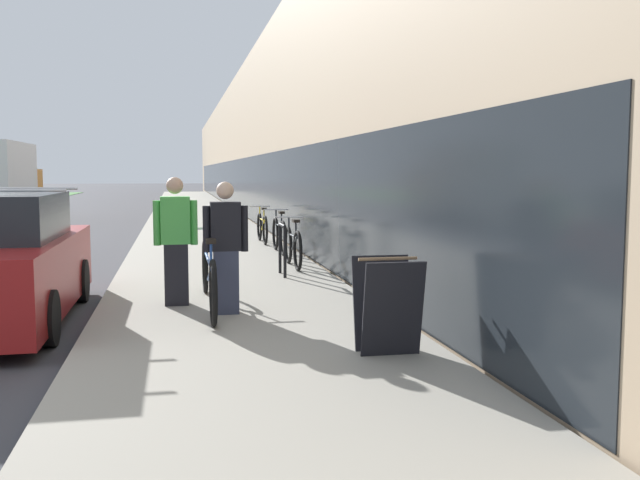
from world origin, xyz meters
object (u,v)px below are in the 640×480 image
(bike_rack_hoop, at_px, (282,244))
(cruiser_bike_middle, at_px, (279,235))
(cruiser_bike_nearest, at_px, (293,246))
(cruiser_bike_farthest, at_px, (262,227))
(tandem_bicycle, at_px, (209,276))
(person_bystander, at_px, (176,241))
(sandwich_board_sign, at_px, (387,305))
(person_rider, at_px, (226,248))

(bike_rack_hoop, distance_m, cruiser_bike_middle, 3.27)
(cruiser_bike_nearest, distance_m, cruiser_bike_farthest, 4.49)
(tandem_bicycle, relative_size, cruiser_bike_middle, 1.63)
(person_bystander, distance_m, cruiser_bike_nearest, 3.84)
(tandem_bicycle, relative_size, sandwich_board_sign, 3.26)
(person_rider, height_order, person_bystander, person_bystander)
(person_rider, distance_m, cruiser_bike_nearest, 4.19)
(cruiser_bike_nearest, bearing_deg, person_rider, -110.17)
(person_rider, distance_m, cruiser_bike_middle, 6.40)
(person_rider, relative_size, cruiser_bike_middle, 0.87)
(bike_rack_hoop, bearing_deg, tandem_bicycle, -116.72)
(tandem_bicycle, height_order, person_rider, person_rider)
(bike_rack_hoop, xyz_separation_m, cruiser_bike_nearest, (0.33, 0.95, -0.14))
(cruiser_bike_nearest, bearing_deg, bike_rack_hoop, -108.94)
(sandwich_board_sign, bearing_deg, person_bystander, 124.11)
(person_rider, height_order, cruiser_bike_nearest, person_rider)
(bike_rack_hoop, bearing_deg, person_rider, -110.55)
(person_rider, bearing_deg, cruiser_bike_nearest, 69.83)
(person_bystander, xyz_separation_m, bike_rack_hoop, (1.69, 2.29, -0.30))
(person_rider, xyz_separation_m, cruiser_bike_nearest, (1.44, 3.91, -0.42))
(bike_rack_hoop, relative_size, cruiser_bike_nearest, 0.48)
(person_bystander, xyz_separation_m, cruiser_bike_farthest, (2.01, 7.72, -0.45))
(cruiser_bike_middle, distance_m, cruiser_bike_farthest, 2.20)
(person_rider, bearing_deg, tandem_bicycle, 116.16)
(tandem_bicycle, distance_m, bike_rack_hoop, 2.89)
(cruiser_bike_farthest, bearing_deg, bike_rack_hoop, -93.34)
(person_bystander, bearing_deg, cruiser_bike_nearest, 58.07)
(bike_rack_hoop, distance_m, sandwich_board_sign, 5.13)
(person_rider, bearing_deg, sandwich_board_sign, -58.15)
(person_bystander, relative_size, sandwich_board_sign, 1.80)
(cruiser_bike_nearest, bearing_deg, person_bystander, -121.93)
(cruiser_bike_middle, relative_size, sandwich_board_sign, 2.00)
(cruiser_bike_nearest, bearing_deg, cruiser_bike_farthest, 90.10)
(cruiser_bike_middle, height_order, cruiser_bike_farthest, cruiser_bike_middle)
(tandem_bicycle, distance_m, person_rider, 0.58)
(tandem_bicycle, bearing_deg, cruiser_bike_middle, 73.63)
(cruiser_bike_farthest, relative_size, sandwich_board_sign, 2.01)
(person_bystander, xyz_separation_m, sandwich_board_sign, (1.92, -2.84, -0.36))
(tandem_bicycle, relative_size, person_rider, 1.88)
(tandem_bicycle, xyz_separation_m, person_rider, (0.19, -0.38, 0.39))
(tandem_bicycle, bearing_deg, bike_rack_hoop, 63.28)
(person_rider, xyz_separation_m, cruiser_bike_farthest, (1.43, 8.40, -0.42))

